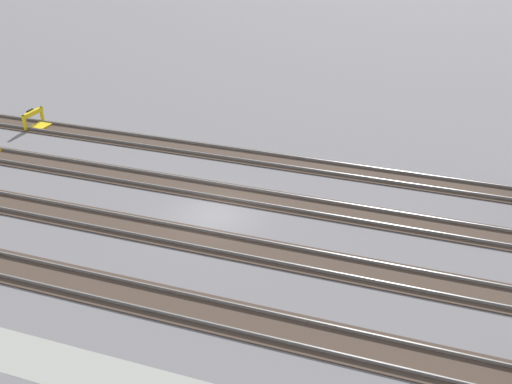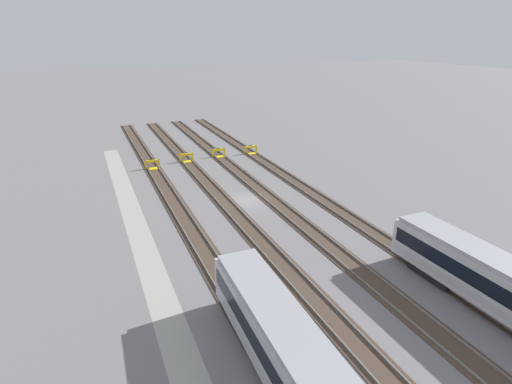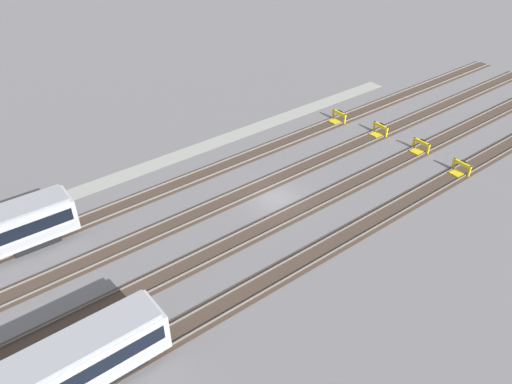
# 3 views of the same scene
# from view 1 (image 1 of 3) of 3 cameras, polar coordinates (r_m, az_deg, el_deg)

# --- Properties ---
(ground_plane) EXTENTS (400.00, 400.00, 0.00)m
(ground_plane) POSITION_cam_1_polar(r_m,az_deg,el_deg) (31.67, -4.01, -2.22)
(ground_plane) COLOR slate
(service_walkway) EXTENTS (54.00, 2.00, 0.01)m
(service_walkway) POSITION_cam_1_polar(r_m,az_deg,el_deg) (23.40, -15.69, -16.26)
(service_walkway) COLOR #9E9E93
(service_walkway) RESTS_ON ground
(rail_track_nearest) EXTENTS (90.00, 2.24, 0.21)m
(rail_track_nearest) POSITION_cam_1_polar(r_m,az_deg,el_deg) (26.15, -10.35, -9.95)
(rail_track_nearest) COLOR #47382D
(rail_track_nearest) RESTS_ON ground
(rail_track_near_inner) EXTENTS (90.00, 2.24, 0.21)m
(rail_track_near_inner) POSITION_cam_1_polar(r_m,az_deg,el_deg) (29.72, -5.84, -4.44)
(rail_track_near_inner) COLOR #47382D
(rail_track_near_inner) RESTS_ON ground
(rail_track_middle) EXTENTS (90.00, 2.24, 0.21)m
(rail_track_middle) POSITION_cam_1_polar(r_m,az_deg,el_deg) (33.65, -2.39, -0.14)
(rail_track_middle) COLOR #47382D
(rail_track_middle) RESTS_ON ground
(rail_track_far_inner) EXTENTS (90.00, 2.24, 0.21)m
(rail_track_far_inner) POSITION_cam_1_polar(r_m,az_deg,el_deg) (37.82, 0.31, 3.24)
(rail_track_far_inner) COLOR #47382D
(rail_track_far_inner) RESTS_ON ground
(bumper_stop_far_inner_track) EXTENTS (1.38, 2.01, 1.22)m
(bumper_stop_far_inner_track) POSITION_cam_1_polar(r_m,az_deg,el_deg) (45.34, -20.19, 6.45)
(bumper_stop_far_inner_track) COLOR yellow
(bumper_stop_far_inner_track) RESTS_ON ground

